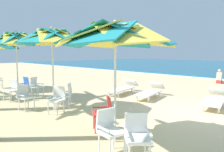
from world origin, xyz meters
name	(u,v)px	position (x,y,z in m)	size (l,w,h in m)	color
ground_plane	(194,113)	(0.00, 0.00, 0.00)	(80.00, 80.00, 0.00)	beige
beach_umbrella_0	(115,36)	(-0.24, -3.40, 2.31)	(2.60, 2.60, 2.64)	silver
plastic_chair_0	(104,111)	(-0.92, -3.09, 0.50)	(0.62, 0.63, 0.87)	red
plastic_chair_1	(137,134)	(0.61, -3.70, 0.50)	(0.63, 0.63, 0.87)	white
plastic_chair_2	(110,128)	(0.05, -3.85, 0.50)	(0.52, 0.49, 0.87)	white
beach_umbrella_1	(52,38)	(-3.53, -3.02, 2.45)	(2.45, 2.45, 2.81)	silver
plastic_chair_3	(66,94)	(-3.56, -2.50, 0.50)	(0.63, 0.63, 0.87)	white
plastic_chair_4	(57,98)	(-3.11, -3.14, 0.50)	(0.57, 0.59, 0.87)	white
plastic_chair_5	(25,96)	(-4.26, -3.70, 0.50)	(0.54, 0.51, 0.87)	white
beach_umbrella_2	(16,40)	(-6.21, -3.18, 2.49)	(2.19, 2.19, 2.88)	silver
plastic_chair_6	(24,85)	(-6.61, -2.78, 0.50)	(0.47, 0.49, 0.87)	blue
plastic_chair_7	(36,86)	(-6.15, -2.41, 0.50)	(0.61, 0.60, 0.87)	white
plastic_chair_8	(12,89)	(-5.97, -3.53, 0.50)	(0.56, 0.58, 0.87)	white
sun_lounger_1	(214,99)	(0.15, 1.34, 0.28)	(1.08, 2.23, 0.62)	white
sun_lounger_2	(150,91)	(-2.40, 0.99, 0.28)	(1.11, 2.23, 0.62)	white
sun_lounger_3	(123,88)	(-3.87, 0.84, 0.28)	(1.06, 2.23, 0.62)	white
beachgoer_seated	(220,79)	(-1.85, 7.88, 0.29)	(0.30, 0.93, 0.92)	red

